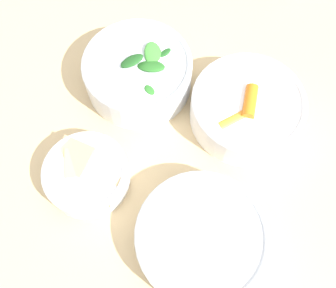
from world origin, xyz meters
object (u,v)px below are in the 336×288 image
Objects in this scene: bowl_greens at (139,72)px; bowl_cookies at (87,174)px; bowl_beans_hotdog at (201,238)px; bowl_carrots at (247,108)px.

bowl_greens reaches higher than bowl_cookies.
bowl_cookies is (0.20, 0.01, -0.01)m from bowl_greens.
bowl_beans_hotdog is 1.44× the size of bowl_cookies.
bowl_carrots is 0.28m from bowl_cookies.
bowl_beans_hotdog is at bearing 5.35° from bowl_carrots.
bowl_carrots is at bearing 140.37° from bowl_cookies.
bowl_carrots reaches higher than bowl_beans_hotdog.
bowl_beans_hotdog is (0.21, 0.22, -0.01)m from bowl_greens.
bowl_greens is at bearing -176.24° from bowl_cookies.
bowl_beans_hotdog is 0.20m from bowl_cookies.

